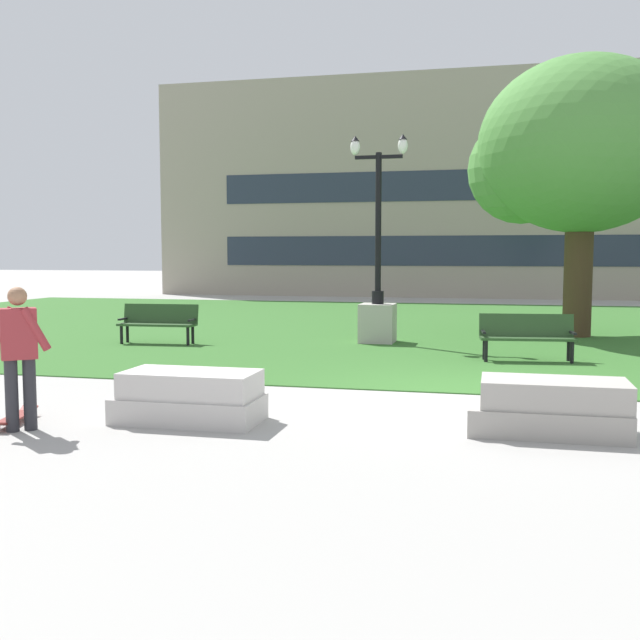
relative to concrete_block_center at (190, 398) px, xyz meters
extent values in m
plane|color=#A3A09B|center=(3.26, 2.62, -0.31)|extent=(140.00, 140.00, 0.00)
cube|color=#336628|center=(3.26, 12.62, -0.30)|extent=(40.00, 20.00, 0.02)
cube|color=#BCB7B2|center=(-0.02, 0.00, -0.15)|extent=(1.80, 0.90, 0.32)
cube|color=beige|center=(0.02, 0.00, 0.17)|extent=(1.66, 0.83, 0.32)
cube|color=#9E9991|center=(4.31, 0.38, -0.15)|extent=(1.80, 0.90, 0.32)
cube|color=#A6A098|center=(4.37, 0.38, 0.17)|extent=(1.66, 0.83, 0.32)
cylinder|color=#28282D|center=(-1.84, -0.96, 0.12)|extent=(0.15, 0.15, 0.86)
cylinder|color=#28282D|center=(-1.68, -0.83, 0.12)|extent=(0.15, 0.15, 0.86)
cube|color=maroon|center=(-1.76, -0.90, 0.85)|extent=(0.46, 0.44, 0.60)
cylinder|color=maroon|center=(-1.96, -0.93, 0.91)|extent=(0.33, 0.29, 0.54)
cylinder|color=maroon|center=(-1.56, -0.86, 0.91)|extent=(0.33, 0.29, 0.54)
sphere|color=#9E7051|center=(-1.76, -0.90, 1.29)|extent=(0.22, 0.22, 0.22)
cube|color=maroon|center=(-2.05, -0.62, -0.22)|extent=(0.37, 0.82, 0.02)
cube|color=maroon|center=(-2.15, -0.18, -0.20)|extent=(0.22, 0.16, 0.06)
cylinder|color=silver|center=(-2.21, -0.43, -0.28)|extent=(0.04, 0.06, 0.06)
cylinder|color=silver|center=(-1.99, -0.38, -0.28)|extent=(0.04, 0.06, 0.06)
cylinder|color=silver|center=(-1.90, -0.81, -0.28)|extent=(0.04, 0.06, 0.06)
cube|color=#284723|center=(-3.88, 7.17, 0.15)|extent=(1.82, 0.54, 0.05)
cube|color=#284723|center=(-3.89, 7.42, 0.38)|extent=(1.80, 0.22, 0.46)
cube|color=black|center=(-4.71, 7.13, 0.27)|extent=(0.08, 0.40, 0.04)
cube|color=black|center=(-3.04, 7.22, 0.27)|extent=(0.08, 0.40, 0.04)
cylinder|color=black|center=(-4.67, 6.97, -0.08)|extent=(0.07, 0.07, 0.41)
cylinder|color=black|center=(-3.07, 7.06, -0.08)|extent=(0.07, 0.07, 0.41)
cylinder|color=black|center=(-4.68, 7.29, -0.08)|extent=(0.07, 0.07, 0.41)
cylinder|color=black|center=(-3.09, 7.38, -0.08)|extent=(0.07, 0.07, 0.41)
cube|color=#284723|center=(4.30, 6.24, 0.15)|extent=(1.84, 0.64, 0.05)
cube|color=#284723|center=(4.27, 6.48, 0.38)|extent=(1.80, 0.33, 0.46)
cube|color=black|center=(3.47, 6.14, 0.27)|extent=(0.10, 0.40, 0.04)
cube|color=black|center=(5.14, 6.33, 0.27)|extent=(0.10, 0.40, 0.04)
cylinder|color=black|center=(3.52, 5.99, -0.08)|extent=(0.07, 0.07, 0.41)
cylinder|color=black|center=(5.11, 6.17, -0.08)|extent=(0.07, 0.07, 0.41)
cylinder|color=black|center=(3.49, 6.30, -0.08)|extent=(0.07, 0.07, 0.41)
cylinder|color=black|center=(5.08, 6.49, -0.08)|extent=(0.07, 0.07, 0.41)
cube|color=#ADA89E|center=(1.00, 8.66, 0.16)|extent=(0.80, 0.80, 0.90)
cylinder|color=black|center=(1.00, 8.66, 0.76)|extent=(0.28, 0.28, 0.30)
cylinder|color=black|center=(1.00, 8.66, 2.35)|extent=(0.14, 0.14, 3.47)
cube|color=black|center=(1.00, 8.66, 3.99)|extent=(1.10, 0.08, 0.08)
ellipsoid|color=white|center=(0.45, 8.66, 4.23)|extent=(0.22, 0.22, 0.36)
cone|color=black|center=(0.45, 8.66, 4.42)|extent=(0.20, 0.20, 0.13)
ellipsoid|color=white|center=(1.55, 8.66, 4.23)|extent=(0.22, 0.22, 0.36)
cone|color=black|center=(1.55, 8.66, 4.42)|extent=(0.20, 0.20, 0.13)
cylinder|color=#42301E|center=(5.67, 11.05, 1.38)|extent=(0.69, 0.69, 3.33)
ellipsoid|color=#4C893D|center=(5.67, 11.05, 4.43)|extent=(5.05, 5.05, 4.29)
sphere|color=#4C893D|center=(4.28, 11.56, 3.93)|extent=(2.78, 2.78, 2.78)
cube|color=gray|center=(1.26, 27.12, 4.92)|extent=(28.32, 1.00, 10.45)
cube|color=#232D3D|center=(1.26, 26.61, 1.89)|extent=(21.24, 0.03, 1.40)
cube|color=#232D3D|center=(1.26, 26.61, 4.89)|extent=(21.24, 0.03, 1.40)
camera|label=1|loc=(3.70, -8.57, 1.80)|focal=42.00mm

